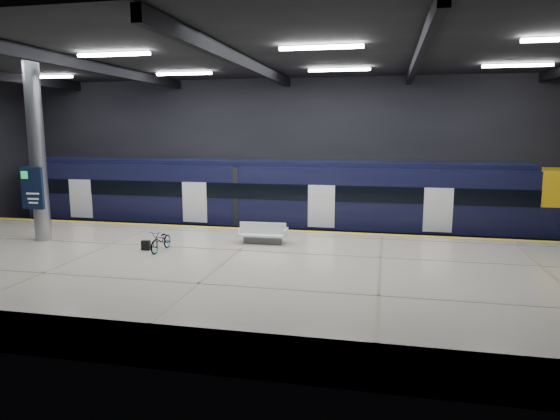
% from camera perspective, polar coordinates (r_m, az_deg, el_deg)
% --- Properties ---
extents(ground, '(30.00, 30.00, 0.00)m').
position_cam_1_polar(ground, '(19.28, -3.78, -7.08)').
color(ground, black).
rests_on(ground, ground).
extents(room_shell, '(30.10, 16.10, 8.05)m').
position_cam_1_polar(room_shell, '(18.51, -3.97, 10.18)').
color(room_shell, black).
rests_on(room_shell, ground).
extents(platform, '(30.00, 11.00, 1.10)m').
position_cam_1_polar(platform, '(16.83, -6.13, -7.59)').
color(platform, '#B8B19B').
rests_on(platform, ground).
extents(safety_strip, '(30.00, 0.40, 0.01)m').
position_cam_1_polar(safety_strip, '(21.59, -1.82, -2.26)').
color(safety_strip, gold).
rests_on(safety_strip, platform).
extents(rails, '(30.00, 1.52, 0.16)m').
position_cam_1_polar(rails, '(24.43, -0.27, -3.36)').
color(rails, gray).
rests_on(rails, ground).
extents(train, '(29.40, 2.84, 3.79)m').
position_cam_1_polar(train, '(23.86, 2.31, 1.16)').
color(train, black).
rests_on(train, ground).
extents(bench, '(1.86, 0.81, 0.81)m').
position_cam_1_polar(bench, '(19.02, -1.97, -2.98)').
color(bench, '#595B60').
rests_on(bench, platform).
extents(bicycle, '(0.55, 1.48, 0.77)m').
position_cam_1_polar(bicycle, '(18.31, -13.43, -3.39)').
color(bicycle, '#99999E').
rests_on(bicycle, platform).
extents(pannier_bag, '(0.31, 0.20, 0.35)m').
position_cam_1_polar(pannier_bag, '(18.61, -15.07, -3.92)').
color(pannier_bag, black).
rests_on(pannier_bag, platform).
extents(info_column, '(0.90, 0.78, 6.90)m').
position_cam_1_polar(info_column, '(21.29, -26.04, 5.76)').
color(info_column, '#9EA0A5').
rests_on(info_column, platform).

